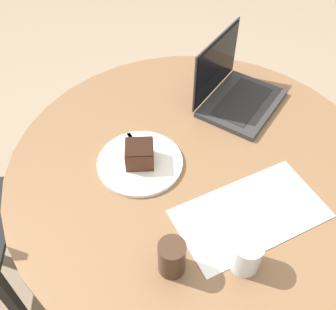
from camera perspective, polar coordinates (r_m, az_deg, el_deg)
The scene contains 9 objects.
ground_plane at distance 1.82m, azimuth 2.81°, elevation -16.33°, with size 12.00×12.00×0.00m, color gray.
dining_table at distance 1.30m, azimuth 3.79°, elevation -4.56°, with size 1.16×1.16×0.73m.
paper_document at distance 1.12m, azimuth 11.88°, elevation -8.32°, with size 0.47×0.40×0.00m.
plate at distance 1.20m, azimuth -4.08°, elevation -1.09°, with size 0.26×0.26×0.01m.
cake_slice at distance 1.17m, azimuth -4.15°, elevation 0.15°, with size 0.09×0.09×0.07m.
fork at distance 1.24m, azimuth -4.62°, elevation 1.20°, with size 0.11×0.16×0.00m.
coffee_glass at distance 0.97m, azimuth 0.57°, elevation -14.64°, with size 0.07×0.07×0.10m.
water_glass at distance 1.00m, azimuth 11.29°, elevation -14.02°, with size 0.08×0.08×0.10m.
laptop at distance 1.40m, azimuth 9.69°, elevation 8.92°, with size 0.34×0.36×0.24m.
Camera 1 is at (-0.02, -0.79, 1.64)m, focal length 42.00 mm.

